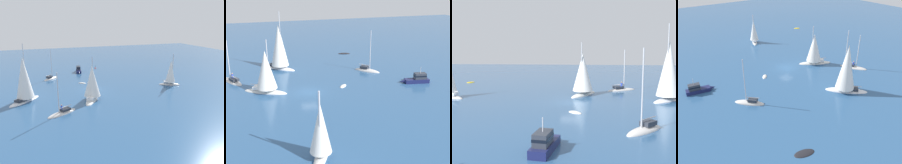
% 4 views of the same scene
% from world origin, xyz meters
% --- Properties ---
extents(ground_plane, '(160.00, 160.00, 0.00)m').
position_xyz_m(ground_plane, '(0.00, 0.00, 0.00)').
color(ground_plane, '#2D5684').
extents(yacht, '(3.35, 5.25, 8.14)m').
position_xyz_m(yacht, '(2.51, 19.04, 2.80)').
color(yacht, silver).
rests_on(yacht, ground).
extents(launch, '(5.35, 2.07, 2.85)m').
position_xyz_m(launch, '(-19.15, 0.73, 0.69)').
color(launch, '#191E4C').
rests_on(launch, ground).
extents(ketch, '(6.86, 6.81, 11.79)m').
position_xyz_m(ketch, '(3.00, -14.62, 4.25)').
color(ketch, white).
rests_on(ketch, ground).
extents(ketch_1, '(4.34, 5.90, 7.84)m').
position_xyz_m(ketch_1, '(12.07, -8.73, 0.17)').
color(ketch_1, silver).
rests_on(ketch_1, ground).
extents(sloop, '(7.32, 5.11, 9.14)m').
position_xyz_m(sloop, '(6.54, -1.82, 3.20)').
color(sloop, silver).
rests_on(sloop, ground).
extents(skiff_1, '(1.91, 2.08, 0.46)m').
position_xyz_m(skiff_1, '(-6.13, -1.09, 0.00)').
color(skiff_1, silver).
rests_on(skiff_1, ground).
extents(yacht_1, '(4.68, 4.72, 8.55)m').
position_xyz_m(yacht_1, '(-13.22, -8.12, 0.15)').
color(yacht_1, silver).
rests_on(yacht_1, ground).
extents(channel_buoy, '(0.51, 0.51, 1.21)m').
position_xyz_m(channel_buoy, '(-22.79, 7.04, 0.02)').
color(channel_buoy, red).
rests_on(channel_buoy, ground).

